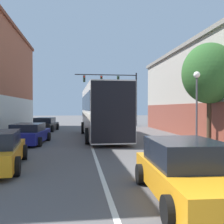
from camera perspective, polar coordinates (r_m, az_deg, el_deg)
The scene contains 8 objects.
lane_center_line at distance 19.05m, azimuth -5.02°, elevation -5.79°, with size 0.14×46.76×0.01m.
bus at distance 19.44m, azimuth -2.12°, elevation 0.53°, with size 3.06×10.87×3.75m.
hatchback_foreground at distance 6.77m, azimuth 16.07°, elevation -12.33°, with size 2.14×4.42×1.39m.
parked_car_left_near at distance 17.04m, azimuth -17.61°, elevation -4.57°, with size 2.30×4.56×1.26m.
parked_car_left_mid at distance 26.10m, azimuth -14.32°, elevation -2.66°, with size 2.42×4.39×1.30m.
traffic_signal_gantry at distance 32.72m, azimuth 0.96°, elevation 5.60°, with size 7.75×0.36×6.64m.
street_lamp at distance 14.81m, azimuth 17.96°, elevation 2.45°, with size 0.35×0.35×4.17m.
street_tree_near at distance 16.71m, azimuth 20.42°, elevation 7.83°, with size 3.26×2.94×6.06m.
Camera 1 is at (-0.73, -1.53, 2.18)m, focal length 42.00 mm.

